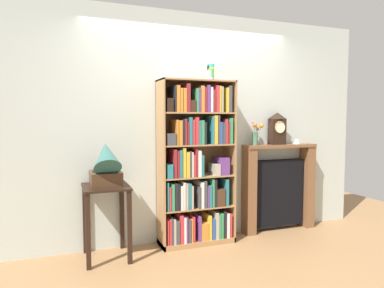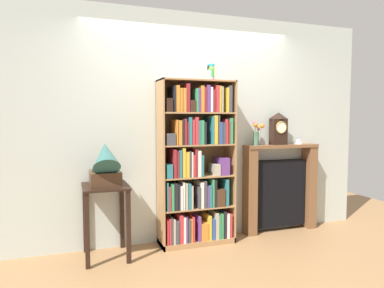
{
  "view_description": "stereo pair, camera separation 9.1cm",
  "coord_description": "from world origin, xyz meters",
  "px_view_note": "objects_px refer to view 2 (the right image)",
  "views": [
    {
      "loc": [
        -1.45,
        -3.6,
        1.45
      ],
      "look_at": [
        -0.05,
        0.12,
        1.15
      ],
      "focal_mm": 32.9,
      "sensor_mm": 36.0,
      "label": 1
    },
    {
      "loc": [
        -1.36,
        -3.63,
        1.45
      ],
      "look_at": [
        -0.05,
        0.12,
        1.15
      ],
      "focal_mm": 32.9,
      "sensor_mm": 36.0,
      "label": 2
    }
  ],
  "objects_px": {
    "fireplace_mantel": "(280,188)",
    "teacup_with_saucer": "(299,142)",
    "bookshelf": "(196,168)",
    "gramophone": "(105,165)",
    "mantel_clock": "(278,129)",
    "flower_vase": "(257,133)",
    "cup_stack": "(211,73)",
    "side_table_left": "(106,205)"
  },
  "relations": [
    {
      "from": "gramophone",
      "to": "flower_vase",
      "type": "relative_size",
      "value": 1.77
    },
    {
      "from": "mantel_clock",
      "to": "gramophone",
      "type": "bearing_deg",
      "value": -174.32
    },
    {
      "from": "side_table_left",
      "to": "flower_vase",
      "type": "xyz_separation_m",
      "value": [
        1.83,
        0.14,
        0.72
      ]
    },
    {
      "from": "gramophone",
      "to": "fireplace_mantel",
      "type": "bearing_deg",
      "value": 6.03
    },
    {
      "from": "cup_stack",
      "to": "mantel_clock",
      "type": "relative_size",
      "value": 0.46
    },
    {
      "from": "cup_stack",
      "to": "mantel_clock",
      "type": "distance_m",
      "value": 1.15
    },
    {
      "from": "bookshelf",
      "to": "mantel_clock",
      "type": "height_order",
      "value": "bookshelf"
    },
    {
      "from": "flower_vase",
      "to": "mantel_clock",
      "type": "bearing_deg",
      "value": 2.05
    },
    {
      "from": "side_table_left",
      "to": "mantel_clock",
      "type": "bearing_deg",
      "value": 4.13
    },
    {
      "from": "teacup_with_saucer",
      "to": "cup_stack",
      "type": "bearing_deg",
      "value": -176.81
    },
    {
      "from": "fireplace_mantel",
      "to": "teacup_with_saucer",
      "type": "distance_m",
      "value": 0.65
    },
    {
      "from": "cup_stack",
      "to": "gramophone",
      "type": "relative_size",
      "value": 0.36
    },
    {
      "from": "bookshelf",
      "to": "side_table_left",
      "type": "relative_size",
      "value": 2.47
    },
    {
      "from": "bookshelf",
      "to": "flower_vase",
      "type": "height_order",
      "value": "bookshelf"
    },
    {
      "from": "side_table_left",
      "to": "fireplace_mantel",
      "type": "bearing_deg",
      "value": 4.52
    },
    {
      "from": "gramophone",
      "to": "fireplace_mantel",
      "type": "relative_size",
      "value": 0.47
    },
    {
      "from": "cup_stack",
      "to": "fireplace_mantel",
      "type": "height_order",
      "value": "cup_stack"
    },
    {
      "from": "bookshelf",
      "to": "gramophone",
      "type": "height_order",
      "value": "bookshelf"
    },
    {
      "from": "mantel_clock",
      "to": "fireplace_mantel",
      "type": "bearing_deg",
      "value": 21.34
    },
    {
      "from": "gramophone",
      "to": "flower_vase",
      "type": "distance_m",
      "value": 1.87
    },
    {
      "from": "cup_stack",
      "to": "fireplace_mantel",
      "type": "xyz_separation_m",
      "value": [
        1.0,
        0.09,
        -1.42
      ]
    },
    {
      "from": "flower_vase",
      "to": "teacup_with_saucer",
      "type": "bearing_deg",
      "value": 1.27
    },
    {
      "from": "bookshelf",
      "to": "fireplace_mantel",
      "type": "bearing_deg",
      "value": 4.49
    },
    {
      "from": "gramophone",
      "to": "bookshelf",
      "type": "bearing_deg",
      "value": 7.79
    },
    {
      "from": "cup_stack",
      "to": "side_table_left",
      "type": "distance_m",
      "value": 1.86
    },
    {
      "from": "gramophone",
      "to": "teacup_with_saucer",
      "type": "height_order",
      "value": "gramophone"
    },
    {
      "from": "fireplace_mantel",
      "to": "side_table_left",
      "type": "bearing_deg",
      "value": -175.48
    },
    {
      "from": "bookshelf",
      "to": "fireplace_mantel",
      "type": "height_order",
      "value": "bookshelf"
    },
    {
      "from": "gramophone",
      "to": "mantel_clock",
      "type": "relative_size",
      "value": 1.29
    },
    {
      "from": "fireplace_mantel",
      "to": "mantel_clock",
      "type": "bearing_deg",
      "value": -158.66
    },
    {
      "from": "fireplace_mantel",
      "to": "teacup_with_saucer",
      "type": "relative_size",
      "value": 9.6
    },
    {
      "from": "side_table_left",
      "to": "gramophone",
      "type": "relative_size",
      "value": 1.45
    },
    {
      "from": "flower_vase",
      "to": "teacup_with_saucer",
      "type": "height_order",
      "value": "flower_vase"
    },
    {
      "from": "cup_stack",
      "to": "bookshelf",
      "type": "bearing_deg",
      "value": -177.95
    },
    {
      "from": "cup_stack",
      "to": "flower_vase",
      "type": "height_order",
      "value": "cup_stack"
    },
    {
      "from": "teacup_with_saucer",
      "to": "gramophone",
      "type": "bearing_deg",
      "value": -174.97
    },
    {
      "from": "bookshelf",
      "to": "flower_vase",
      "type": "bearing_deg",
      "value": 4.41
    },
    {
      "from": "bookshelf",
      "to": "gramophone",
      "type": "bearing_deg",
      "value": -172.21
    },
    {
      "from": "cup_stack",
      "to": "flower_vase",
      "type": "distance_m",
      "value": 0.94
    },
    {
      "from": "cup_stack",
      "to": "gramophone",
      "type": "bearing_deg",
      "value": -173.06
    },
    {
      "from": "side_table_left",
      "to": "fireplace_mantel",
      "type": "height_order",
      "value": "fireplace_mantel"
    },
    {
      "from": "gramophone",
      "to": "flower_vase",
      "type": "bearing_deg",
      "value": 6.3
    }
  ]
}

